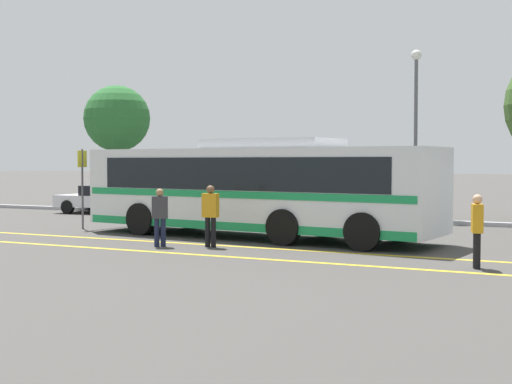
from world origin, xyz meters
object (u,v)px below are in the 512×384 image
Objects in this scene: parked_car_1 at (200,201)px; pedestrian_2 at (160,214)px; bus_stop_sign at (82,179)px; street_lamp at (416,111)px; tree_0 at (117,119)px; transit_bus at (256,187)px; pedestrian_1 at (210,212)px; pedestrian_0 at (477,227)px; parked_car_0 at (105,199)px.

parked_car_1 is 2.69× the size of pedestrian_2.
bus_stop_sign is (-5.15, 3.07, 0.82)m from pedestrian_2.
street_lamp reaches higher than bus_stop_sign.
street_lamp is at bearing -68.67° from parked_car_1.
street_lamp is 1.07× the size of tree_0.
pedestrian_2 is (-1.38, -3.12, -0.65)m from transit_bus.
transit_bus reaches higher than pedestrian_1.
tree_0 is (-6.57, 10.73, 2.77)m from bus_stop_sign.
pedestrian_2 is (-8.29, 0.32, -0.02)m from pedestrian_0.
parked_car_0 is 0.68× the size of tree_0.
parked_car_1 is at bearing -7.43° from bus_stop_sign.
pedestrian_0 reaches higher than parked_car_1.
parked_car_1 is 15.04m from pedestrian_0.
parked_car_1 is 10.18m from tree_0.
pedestrian_2 is at bearing -154.95° from parked_car_1.
parked_car_0 is 2.53× the size of pedestrian_1.
street_lamp is at bearing -41.56° from bus_stop_sign.
parked_car_0 is 1.55× the size of bus_stop_sign.
tree_0 reaches higher than bus_stop_sign.
transit_bus reaches higher than parked_car_1.
pedestrian_2 is 0.58× the size of bus_stop_sign.
bus_stop_sign reaches higher than parked_car_0.
bus_stop_sign reaches higher than pedestrian_2.
transit_bus is 17.15m from tree_0.
parked_car_0 is at bearing 65.89° from transit_bus.
street_lamp is 16.06m from tree_0.
tree_0 is at bearing 57.00° from transit_bus.
pedestrian_1 is 11.89m from street_lamp.
parked_car_1 is 0.64× the size of street_lamp.
pedestrian_1 is 1.38m from pedestrian_2.
pedestrian_1 is 0.61× the size of bus_stop_sign.
pedestrian_1 is 6.97m from bus_stop_sign.
parked_car_1 reaches higher than parked_car_0.
tree_0 is (-11.72, 13.79, 3.58)m from pedestrian_2.
street_lamp reaches higher than pedestrian_0.
pedestrian_0 is at bearing -120.38° from parked_car_0.
street_lamp is at bearing -8.09° from tree_0.
pedestrian_2 is at bearing -114.61° from bus_stop_sign.
pedestrian_1 is at bearing -105.66° from bus_stop_sign.
transit_bus is 4.29× the size of bus_stop_sign.
pedestrian_0 is at bearing -70.84° from street_lamp.
pedestrian_0 reaches higher than pedestrian_2.
parked_car_1 is at bearing -159.89° from street_lamp.
pedestrian_0 is 0.96× the size of pedestrian_1.
bus_stop_sign is (-1.34, -5.55, 0.99)m from parked_car_1.
tree_0 is (-2.80, 4.66, 3.82)m from parked_car_0.
pedestrian_1 is at bearing -131.86° from parked_car_0.
parked_car_1 is at bearing -33.20° from tree_0.
pedestrian_0 is at bearing -10.81° from pedestrian_1.
bus_stop_sign reaches higher than pedestrian_0.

